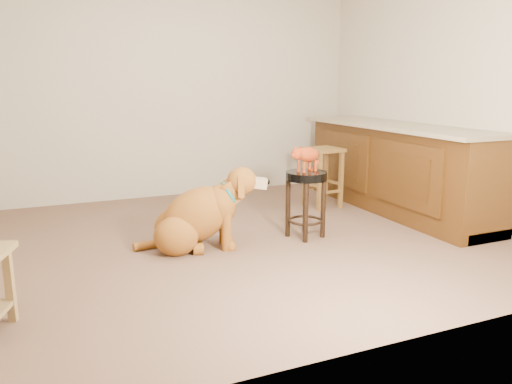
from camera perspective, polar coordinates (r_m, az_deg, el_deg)
name	(u,v)px	position (r m, az deg, el deg)	size (l,w,h in m)	color
floor	(238,240)	(4.46, -2.02, -5.49)	(4.50, 4.00, 0.01)	brown
room_shell	(237,44)	(4.25, -2.20, 16.52)	(4.54, 4.04, 2.62)	#BDB098
cabinet_run	(397,171)	(5.57, 15.77, 2.36)	(0.70, 2.56, 0.94)	#48290C
padded_stool	(306,191)	(4.46, 5.73, 0.12)	(0.39, 0.39, 0.60)	black
wood_stool	(323,177)	(5.58, 7.63, 1.75)	(0.39, 0.39, 0.67)	brown
golden_retriever	(198,217)	(4.20, -6.64, -2.83)	(1.12, 0.64, 0.73)	brown
tabby_kitten	(306,156)	(4.40, 5.72, 4.16)	(0.39, 0.25, 0.27)	maroon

